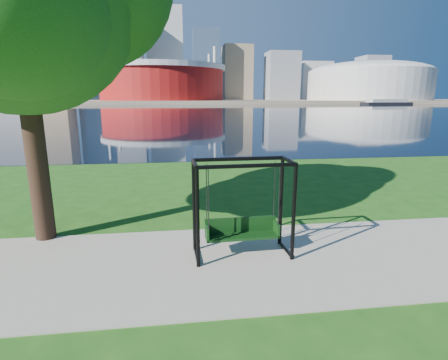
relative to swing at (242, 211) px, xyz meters
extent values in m
plane|color=#1E5114|center=(-0.54, 0.16, -1.07)|extent=(900.00, 900.00, 0.00)
cube|color=#9E937F|center=(-0.54, -0.34, -1.05)|extent=(120.00, 4.00, 0.03)
cube|color=black|center=(-0.54, 102.16, -1.06)|extent=(900.00, 180.00, 0.02)
cube|color=#937F60|center=(-0.54, 306.16, -0.07)|extent=(900.00, 228.00, 2.00)
cylinder|color=maroon|center=(-10.54, 235.16, 11.93)|extent=(80.00, 80.00, 22.00)
cylinder|color=silver|center=(-10.54, 235.16, 21.43)|extent=(83.00, 83.00, 3.00)
cylinder|color=silver|center=(22.37, 254.16, 16.93)|extent=(2.00, 2.00, 32.00)
cylinder|color=silver|center=(-43.45, 254.16, 16.93)|extent=(2.00, 2.00, 32.00)
cylinder|color=silver|center=(-43.45, 216.16, 16.93)|extent=(2.00, 2.00, 32.00)
cylinder|color=silver|center=(22.37, 216.16, 16.93)|extent=(2.00, 2.00, 32.00)
cylinder|color=beige|center=(134.46, 235.16, 10.93)|extent=(84.00, 84.00, 20.00)
ellipsoid|color=beige|center=(134.46, 235.16, 19.93)|extent=(84.00, 84.00, 15.12)
cube|color=gray|center=(-140.54, 310.16, 31.93)|extent=(28.00, 28.00, 62.00)
cube|color=#998466|center=(-100.54, 300.16, 44.93)|extent=(26.00, 26.00, 88.00)
cube|color=slate|center=(-70.54, 325.16, 48.43)|extent=(30.00, 24.00, 95.00)
cube|color=gray|center=(-40.54, 305.16, 36.93)|extent=(24.00, 24.00, 72.00)
cube|color=silver|center=(-10.54, 335.16, 40.93)|extent=(32.00, 28.00, 80.00)
cube|color=slate|center=(24.46, 310.16, 29.93)|extent=(22.00, 22.00, 58.00)
cube|color=#998466|center=(54.46, 325.16, 24.93)|extent=(26.00, 26.00, 48.00)
cube|color=gray|center=(94.46, 315.16, 21.93)|extent=(28.00, 24.00, 42.00)
cube|color=silver|center=(134.46, 340.16, 18.93)|extent=(30.00, 26.00, 36.00)
cube|color=gray|center=(184.46, 320.16, 20.93)|extent=(24.00, 24.00, 40.00)
cube|color=#998466|center=(224.46, 335.16, 16.93)|extent=(26.00, 26.00, 32.00)
cylinder|color=black|center=(-1.02, -0.49, 0.02)|extent=(0.09, 0.09, 2.17)
cylinder|color=black|center=(1.05, -0.41, 0.02)|extent=(0.09, 0.09, 2.17)
cylinder|color=black|center=(-1.05, 0.36, 0.02)|extent=(0.09, 0.09, 2.17)
cylinder|color=black|center=(1.02, 0.43, 0.02)|extent=(0.09, 0.09, 2.17)
cylinder|color=black|center=(0.02, -0.45, 1.10)|extent=(2.08, 0.16, 0.08)
cylinder|color=black|center=(-0.01, 0.40, 1.10)|extent=(2.08, 0.16, 0.08)
cylinder|color=black|center=(-1.04, -0.06, 1.10)|extent=(0.11, 0.85, 0.08)
cylinder|color=black|center=(-1.04, -0.06, -0.99)|extent=(0.10, 0.85, 0.07)
cylinder|color=black|center=(1.04, 0.01, 1.10)|extent=(0.11, 0.85, 0.08)
cylinder|color=black|center=(1.04, 0.01, -0.99)|extent=(0.10, 0.85, 0.07)
cube|color=black|center=(0.00, -0.03, -0.60)|extent=(1.66, 0.48, 0.06)
cube|color=black|center=(-0.01, 0.16, -0.39)|extent=(1.65, 0.10, 0.36)
cube|color=black|center=(-0.80, -0.05, -0.47)|extent=(0.06, 0.43, 0.32)
cube|color=black|center=(0.80, 0.00, -0.47)|extent=(0.06, 0.43, 0.32)
cylinder|color=#2C2C30|center=(-0.77, -0.23, 0.37)|extent=(0.02, 0.02, 1.37)
cylinder|color=#2C2C30|center=(0.78, -0.17, 0.37)|extent=(0.02, 0.02, 1.37)
cylinder|color=#2C2C30|center=(-0.78, 0.12, 0.37)|extent=(0.02, 0.02, 1.37)
cylinder|color=#2C2C30|center=(0.77, 0.18, 0.37)|extent=(0.02, 0.02, 1.37)
cylinder|color=black|center=(-4.80, 1.62, 1.37)|extent=(0.49, 0.49, 4.88)
sphere|color=#1E4E16|center=(-4.36, 0.40, 4.14)|extent=(3.55, 3.55, 3.55)
cube|color=black|center=(115.09, 179.05, -0.46)|extent=(30.12, 12.16, 1.17)
cube|color=silver|center=(115.09, 179.05, 1.00)|extent=(24.11, 9.83, 1.76)
camera|label=1|loc=(-1.37, -7.29, 2.44)|focal=28.00mm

